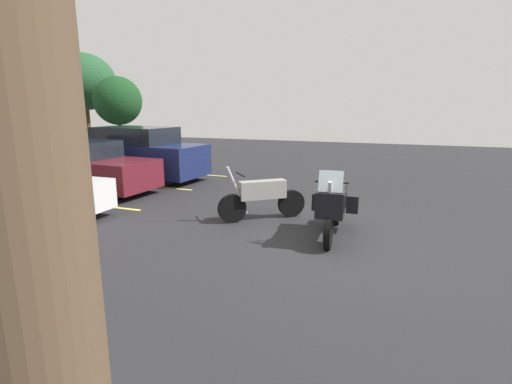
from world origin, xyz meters
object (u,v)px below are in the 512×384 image
(car_maroon, at_px, (86,167))
(car_navy, at_px, (143,154))
(car_white, at_px, (13,189))
(motorcycle_touring, at_px, (333,204))
(motorcycle_second, at_px, (262,197))

(car_maroon, distance_m, car_navy, 2.42)
(car_white, relative_size, car_maroon, 0.96)
(car_navy, bearing_deg, car_maroon, 172.34)
(motorcycle_touring, distance_m, car_white, 7.50)
(motorcycle_touring, height_order, car_white, motorcycle_touring)
(motorcycle_touring, distance_m, motorcycle_second, 1.87)
(motorcycle_second, height_order, car_white, car_white)
(motorcycle_touring, height_order, motorcycle_second, motorcycle_touring)
(motorcycle_touring, bearing_deg, car_navy, 62.38)
(motorcycle_second, bearing_deg, car_navy, 60.20)
(motorcycle_touring, xyz_separation_m, car_white, (-1.24, 7.39, -0.01))
(car_white, bearing_deg, car_navy, 2.21)
(car_white, relative_size, car_navy, 0.94)
(motorcycle_touring, relative_size, motorcycle_second, 1.33)
(car_white, xyz_separation_m, car_navy, (5.21, 0.20, 0.24))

